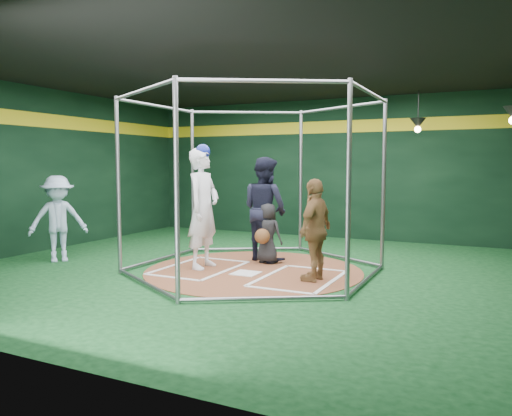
% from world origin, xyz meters
% --- Properties ---
extents(room_shell, '(10.10, 9.10, 3.53)m').
position_xyz_m(room_shell, '(0.00, 0.01, 1.75)').
color(room_shell, '#0C3916').
rests_on(room_shell, ground).
extents(clay_disc, '(3.80, 3.80, 0.01)m').
position_xyz_m(clay_disc, '(0.00, 0.00, 0.01)').
color(clay_disc, brown).
rests_on(clay_disc, ground).
extents(home_plate, '(0.43, 0.43, 0.01)m').
position_xyz_m(home_plate, '(0.00, -0.30, 0.02)').
color(home_plate, white).
rests_on(home_plate, clay_disc).
extents(batter_box_left, '(1.17, 1.77, 0.01)m').
position_xyz_m(batter_box_left, '(-0.95, -0.25, 0.02)').
color(batter_box_left, white).
rests_on(batter_box_left, clay_disc).
extents(batter_box_right, '(1.17, 1.77, 0.01)m').
position_xyz_m(batter_box_right, '(0.95, -0.25, 0.02)').
color(batter_box_right, white).
rests_on(batter_box_right, clay_disc).
extents(batting_cage, '(4.05, 4.67, 3.00)m').
position_xyz_m(batting_cage, '(-0.00, -0.00, 1.50)').
color(batting_cage, gray).
rests_on(batting_cage, ground).
extents(pendant_lamp_near, '(0.34, 0.34, 0.90)m').
position_xyz_m(pendant_lamp_near, '(2.20, 3.60, 2.74)').
color(pendant_lamp_near, black).
rests_on(pendant_lamp_near, room_shell).
extents(batter_figure, '(0.52, 0.79, 2.21)m').
position_xyz_m(batter_figure, '(-0.90, -0.18, 1.10)').
color(batter_figure, white).
rests_on(batter_figure, clay_disc).
extents(visitor_leopard, '(0.50, 0.99, 1.63)m').
position_xyz_m(visitor_leopard, '(1.22, -0.25, 0.83)').
color(visitor_leopard, tan).
rests_on(visitor_leopard, clay_disc).
extents(catcher_figure, '(0.58, 0.59, 1.13)m').
position_xyz_m(catcher_figure, '(-0.05, 0.69, 0.57)').
color(catcher_figure, black).
rests_on(catcher_figure, clay_disc).
extents(umpire, '(1.19, 1.07, 1.99)m').
position_xyz_m(umpire, '(-0.22, 0.95, 1.01)').
color(umpire, black).
rests_on(umpire, clay_disc).
extents(bystander_blue, '(1.14, 1.22, 1.65)m').
position_xyz_m(bystander_blue, '(-3.75, -0.85, 0.82)').
color(bystander_blue, '#ACC5E4').
rests_on(bystander_blue, ground).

